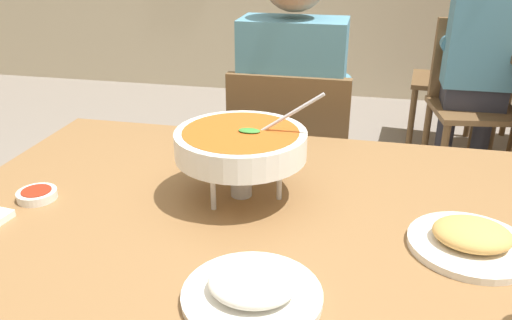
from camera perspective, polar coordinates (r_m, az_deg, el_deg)
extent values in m
cube|color=brown|center=(1.19, -1.54, -5.97)|extent=(1.35, 0.94, 0.04)
cylinder|color=brown|center=(1.92, -16.77, -7.71)|extent=(0.07, 0.07, 0.72)
cylinder|color=brown|center=(1.75, 22.61, -11.98)|extent=(0.07, 0.07, 0.72)
cube|color=brown|center=(2.07, 4.11, -1.92)|extent=(0.44, 0.44, 0.03)
cube|color=brown|center=(1.79, 3.39, 2.25)|extent=(0.42, 0.04, 0.45)
cylinder|color=brown|center=(2.33, 9.28, -5.33)|extent=(0.04, 0.04, 0.42)
cylinder|color=brown|center=(2.37, 0.07, -4.44)|extent=(0.04, 0.04, 0.42)
cylinder|color=brown|center=(2.00, 8.57, -10.54)|extent=(0.04, 0.04, 0.42)
cylinder|color=brown|center=(2.05, -2.20, -9.38)|extent=(0.04, 0.04, 0.42)
cylinder|color=#2D2D38|center=(2.18, 6.64, -6.91)|extent=(0.10, 0.10, 0.45)
cylinder|color=#2D2D38|center=(2.20, 1.43, -6.39)|extent=(0.10, 0.10, 0.45)
cube|color=#2D2D38|center=(2.02, 4.08, -0.25)|extent=(0.32, 0.32, 0.12)
cube|color=teal|center=(1.84, 3.99, 7.58)|extent=(0.36, 0.20, 0.50)
cylinder|color=teal|center=(2.03, 9.31, 7.43)|extent=(0.08, 0.28, 0.08)
cylinder|color=teal|center=(2.07, 0.36, 8.06)|extent=(0.08, 0.28, 0.08)
cylinder|color=silver|center=(1.19, 2.59, -2.16)|extent=(0.01, 0.01, 0.10)
cylinder|color=silver|center=(1.28, -2.77, -0.10)|extent=(0.01, 0.01, 0.10)
cylinder|color=silver|center=(1.15, -4.75, -3.20)|extent=(0.01, 0.01, 0.10)
torus|color=silver|center=(1.18, -1.67, 0.42)|extent=(0.21, 0.21, 0.01)
cylinder|color=#B2B2B7|center=(1.22, -1.62, -3.12)|extent=(0.05, 0.05, 0.04)
cone|color=orange|center=(1.20, -1.64, -1.76)|extent=(0.02, 0.02, 0.04)
cylinder|color=white|center=(1.17, -1.68, 1.77)|extent=(0.30, 0.30, 0.06)
cylinder|color=#B75119|center=(1.16, -1.70, 2.91)|extent=(0.26, 0.26, 0.01)
ellipsoid|color=#388433|center=(1.15, -0.74, 3.26)|extent=(0.05, 0.03, 0.01)
cylinder|color=silver|center=(1.15, 2.89, 4.55)|extent=(0.18, 0.01, 0.13)
cylinder|color=white|center=(0.90, -0.45, -14.69)|extent=(0.24, 0.24, 0.01)
ellipsoid|color=white|center=(0.89, -0.45, -13.40)|extent=(0.15, 0.13, 0.04)
cylinder|color=white|center=(1.11, 22.50, -8.64)|extent=(0.24, 0.24, 0.01)
ellipsoid|color=tan|center=(1.10, 22.71, -7.52)|extent=(0.15, 0.13, 0.04)
cylinder|color=white|center=(1.31, -22.97, -3.56)|extent=(0.09, 0.09, 0.02)
cylinder|color=maroon|center=(1.30, -23.04, -3.21)|extent=(0.07, 0.07, 0.01)
cylinder|color=brown|center=(3.47, 24.57, 5.44)|extent=(0.07, 0.07, 0.72)
cube|color=brown|center=(3.09, 22.94, 5.06)|extent=(0.50, 0.50, 0.03)
cube|color=brown|center=(3.21, 22.58, 10.27)|extent=(0.42, 0.10, 0.45)
cylinder|color=brown|center=(2.94, 19.81, -0.08)|extent=(0.04, 0.04, 0.42)
cylinder|color=brown|center=(3.28, 18.22, 2.61)|extent=(0.04, 0.04, 0.42)
cylinder|color=brown|center=(3.39, 24.45, 2.33)|extent=(0.04, 0.04, 0.42)
cylinder|color=brown|center=(4.03, 25.92, 5.28)|extent=(0.04, 0.04, 0.42)
cube|color=brown|center=(3.64, 20.29, 8.14)|extent=(0.48, 0.48, 0.03)
cube|color=brown|center=(3.61, 24.04, 11.36)|extent=(0.08, 0.42, 0.45)
cylinder|color=brown|center=(3.88, 16.98, 6.02)|extent=(0.04, 0.04, 0.42)
cylinder|color=brown|center=(3.52, 16.75, 4.24)|extent=(0.04, 0.04, 0.42)
cylinder|color=brown|center=(3.90, 22.55, 5.30)|extent=(0.04, 0.04, 0.42)
cylinder|color=brown|center=(3.54, 22.87, 3.46)|extent=(0.04, 0.04, 0.42)
cylinder|color=#2D2D38|center=(3.29, 23.48, 2.13)|extent=(0.10, 0.10, 0.45)
cylinder|color=#2D2D38|center=(3.25, 20.04, 2.46)|extent=(0.10, 0.10, 0.45)
cube|color=#2D2D38|center=(3.15, 22.65, 6.85)|extent=(0.32, 0.32, 0.12)
cube|color=teal|center=(3.00, 23.83, 12.06)|extent=(0.36, 0.20, 0.50)
cylinder|color=teal|center=(3.24, 25.89, 11.53)|extent=(0.08, 0.28, 0.08)
cylinder|color=teal|center=(3.18, 20.19, 12.25)|extent=(0.08, 0.28, 0.08)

